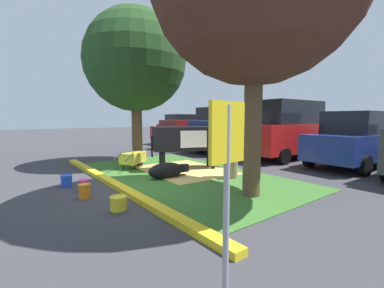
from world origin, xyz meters
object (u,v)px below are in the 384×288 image
Objects in this scene: person_handler at (234,149)px; wheelbarrow at (133,158)px; pickup_truck_black at (239,130)px; suv_black at (287,130)px; bucket_orange at (84,191)px; sedan_blue at (355,140)px; shade_tree_left at (136,61)px; cow_holstein at (190,139)px; sedan_red at (184,129)px; pickup_truck_maroon at (205,129)px; bucket_yellow at (118,203)px; calf_lying at (167,171)px; bucket_blue at (66,181)px; bucket_pink at (84,185)px; parking_sign at (227,164)px.

wheelbarrow is at bearing -151.89° from person_handler.
suv_black reaches higher than pickup_truck_black.
bucket_orange is (2.46, -2.31, -0.21)m from wheelbarrow.
person_handler is 5.01× the size of bucket_orange.
sedan_blue reaches higher than person_handler.
shade_tree_left is 3.78m from cow_holstein.
sedan_blue reaches higher than cow_holstein.
sedan_red is 2.83m from pickup_truck_maroon.
bucket_orange is 0.07× the size of sedan_red.
suv_black reaches higher than bucket_yellow.
pickup_truck_black is (-3.05, 6.44, 0.88)m from calf_lying.
cow_holstein reaches higher than calf_lying.
calf_lying is at bearing 127.73° from bucket_yellow.
calf_lying is at bearing -89.05° from suv_black.
sedan_red is at bearing 129.34° from bucket_blue.
suv_black reaches higher than bucket_pink.
pickup_truck_black reaches higher than cow_holstein.
cow_holstein is 2.07× the size of wheelbarrow.
suv_black reaches higher than wheelbarrow.
wheelbarrow is at bearing -32.67° from shade_tree_left.
bucket_yellow is at bearing -78.21° from suv_black.
wheelbarrow is 2.83m from bucket_pink.
bucket_pink is (-1.36, -3.85, -0.74)m from person_handler.
parking_sign is at bearing -60.53° from suv_black.
pickup_truck_maroon is (2.80, -0.42, 0.13)m from sedan_red.
suv_black reaches higher than parking_sign.
wheelbarrow is 9.26m from sedan_red.
bucket_pink is 0.06× the size of sedan_blue.
cow_holstein reaches higher than wheelbarrow.
shade_tree_left is 4.77m from calf_lying.
pickup_truck_black reaches higher than wheelbarrow.
parking_sign is (5.40, -3.64, 0.30)m from cow_holstein.
bucket_yellow is 0.08× the size of sedan_blue.
pickup_truck_maroon is at bearing 140.49° from parking_sign.
sedan_red is 0.82× the size of pickup_truck_black.
shade_tree_left is 5.31m from bucket_blue.
pickup_truck_maroon is at bearing 114.15° from shade_tree_left.
person_handler is at bearing -34.52° from pickup_truck_maroon.
bucket_orange is (0.48, -2.46, -0.07)m from calf_lying.
bucket_yellow is at bearing 15.24° from bucket_orange.
cow_holstein is (2.30, 0.88, -2.88)m from shade_tree_left.
sedan_red reaches higher than bucket_yellow.
person_handler is at bearing -105.54° from sedan_blue.
person_handler is 4.94m from suv_black.
parking_sign is (4.75, -2.29, 1.14)m from calf_lying.
sedan_blue is (2.68, 0.20, -0.29)m from suv_black.
suv_black is at bearing 85.49° from bucket_blue.
suv_black is (-1.31, 4.74, 0.38)m from person_handler.
cow_holstein is 4.98m from suv_black.
bucket_orange is at bearing -79.00° from calf_lying.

